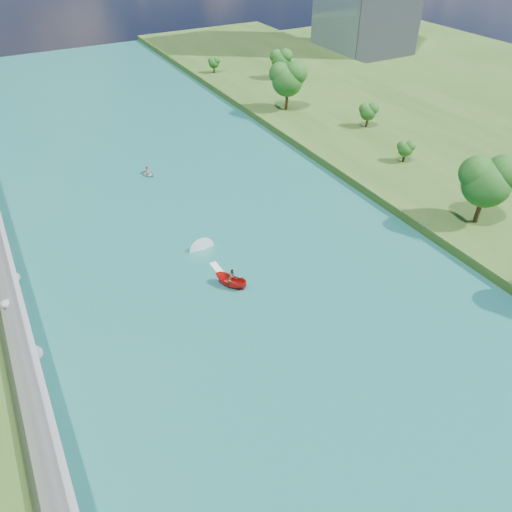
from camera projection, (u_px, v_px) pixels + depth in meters
ground at (306, 362)px, 51.93m from camera, size 260.00×260.00×0.00m
river_water at (223, 260)px, 65.98m from camera, size 55.00×240.00×0.10m
berm_east at (485, 173)px, 84.76m from camera, size 44.00×240.00×1.50m
riprap_bank at (12, 324)px, 53.85m from camera, size 4.49×236.00×4.28m
trees_east at (449, 168)px, 72.85m from camera, size 17.98×135.27×11.85m
motorboat at (226, 275)px, 62.25m from camera, size 3.75×19.01×2.03m
raft at (148, 173)px, 85.24m from camera, size 3.04×3.54×1.62m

